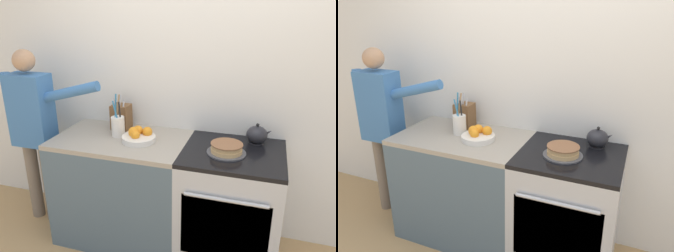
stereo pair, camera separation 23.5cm
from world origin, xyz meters
TOP-DOWN VIEW (x-y plane):
  - wall_back at (0.00, 0.68)m, footprint 8.00×0.04m
  - counter_cabinet at (-0.61, 0.33)m, footprint 1.02×0.66m
  - stove_range at (0.26, 0.33)m, footprint 0.71×0.69m
  - layer_cake at (0.21, 0.28)m, footprint 0.27×0.27m
  - tea_kettle at (0.40, 0.53)m, footprint 0.19×0.15m
  - knife_block at (-0.69, 0.52)m, footprint 0.14×0.14m
  - utensil_crock at (-0.65, 0.36)m, footprint 0.10×0.10m
  - fruit_bowl at (-0.46, 0.31)m, footprint 0.26×0.26m
  - person_baker at (-1.41, 0.32)m, footprint 0.90×0.20m

SIDE VIEW (x-z plane):
  - counter_cabinet at x=-0.61m, z-range 0.00..0.89m
  - stove_range at x=0.26m, z-range 0.00..0.89m
  - person_baker at x=-1.41m, z-range 0.14..1.68m
  - layer_cake at x=0.21m, z-range 0.88..0.96m
  - fruit_bowl at x=-0.46m, z-range 0.87..0.98m
  - tea_kettle at x=0.40m, z-range 0.87..1.03m
  - utensil_crock at x=-0.65m, z-range 0.80..1.14m
  - knife_block at x=-0.69m, z-range 0.84..1.13m
  - wall_back at x=0.00m, z-range 0.00..2.60m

